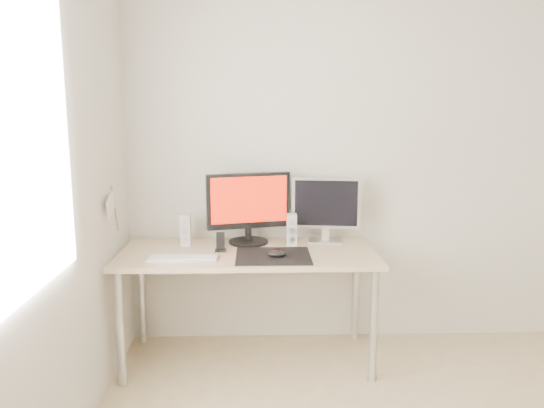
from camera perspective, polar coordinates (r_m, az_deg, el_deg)
name	(u,v)px	position (r m, az deg, el deg)	size (l,w,h in m)	color
wall_back	(385,162)	(3.69, 12.06, 4.48)	(3.50, 3.50, 0.00)	beige
wall_left	(3,215)	(2.06, -26.95, -1.06)	(3.50, 3.50, 0.00)	beige
window_pane	(0,143)	(2.02, -27.23, 5.90)	(1.30, 1.30, 0.00)	white
mousepad	(273,256)	(3.21, 0.14, -5.61)	(0.45, 0.40, 0.00)	black
mouse	(277,254)	(3.18, 0.51, -5.38)	(0.11, 0.07, 0.04)	black
desk	(248,263)	(3.35, -2.59, -6.37)	(1.60, 0.70, 0.73)	#D1B587
main_monitor	(249,205)	(3.45, -2.54, -0.16)	(0.55, 0.31, 0.47)	black
second_monitor	(326,206)	(3.51, 5.83, -0.25)	(0.45, 0.19, 0.43)	silver
speaker_left	(186,230)	(3.47, -9.28, -2.80)	(0.07, 0.08, 0.20)	silver
speaker_right	(292,229)	(3.45, 2.11, -2.75)	(0.07, 0.08, 0.20)	silver
keyboard	(184,258)	(3.19, -9.49, -5.75)	(0.43, 0.15, 0.02)	#B7B7BA
phone_dock	(221,245)	(3.32, -5.55, -4.46)	(0.07, 0.06, 0.12)	black
pennant	(112,206)	(3.23, -16.84, -0.21)	(0.01, 0.23, 0.29)	#A57F54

